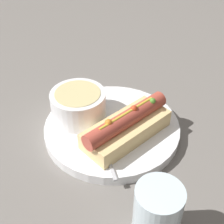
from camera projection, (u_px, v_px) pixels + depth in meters
name	position (u px, v px, depth m)	size (l,w,h in m)	color
ground_plane	(112.00, 132.00, 0.59)	(4.00, 4.00, 0.00)	slate
dinner_plate	(112.00, 128.00, 0.59)	(0.25, 0.25, 0.02)	white
hot_dog	(128.00, 126.00, 0.55)	(0.18, 0.08, 0.06)	#E5C17F
soup_bowl	(78.00, 104.00, 0.58)	(0.10, 0.10, 0.06)	white
spoon	(98.00, 130.00, 0.57)	(0.08, 0.15, 0.01)	#B7B7BC
drinking_glass	(157.00, 214.00, 0.41)	(0.06, 0.06, 0.09)	silver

